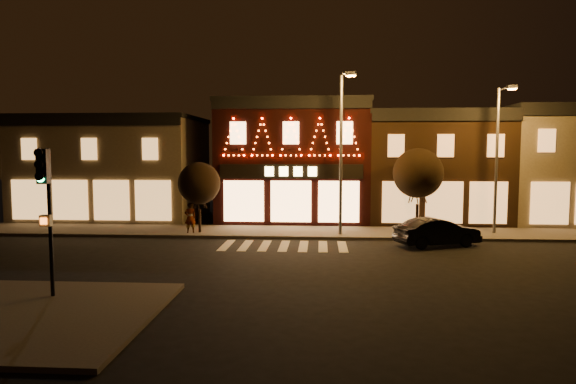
# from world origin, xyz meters

# --- Properties ---
(ground) EXTENTS (120.00, 120.00, 0.00)m
(ground) POSITION_xyz_m (0.00, 0.00, 0.00)
(ground) COLOR black
(ground) RESTS_ON ground
(sidewalk_far) EXTENTS (44.00, 4.00, 0.15)m
(sidewalk_far) POSITION_xyz_m (2.00, 8.00, 0.07)
(sidewalk_far) COLOR #47423D
(sidewalk_far) RESTS_ON ground
(sidewalk_near) EXTENTS (7.00, 7.00, 0.15)m
(sidewalk_near) POSITION_xyz_m (-6.50, -7.50, 0.07)
(sidewalk_near) COLOR #47423D
(sidewalk_near) RESTS_ON ground
(building_left) EXTENTS (12.20, 8.28, 7.30)m
(building_left) POSITION_xyz_m (-13.00, 13.99, 3.66)
(building_left) COLOR #6D614D
(building_left) RESTS_ON ground
(building_pulp) EXTENTS (10.20, 8.34, 8.30)m
(building_pulp) POSITION_xyz_m (0.00, 13.98, 4.16)
(building_pulp) COLOR black
(building_pulp) RESTS_ON ground
(building_right_a) EXTENTS (9.20, 8.28, 7.50)m
(building_right_a) POSITION_xyz_m (9.50, 13.99, 3.76)
(building_right_a) COLOR #352212
(building_right_a) RESTS_ON ground
(building_right_b) EXTENTS (9.20, 8.28, 7.80)m
(building_right_b) POSITION_xyz_m (18.50, 13.99, 3.91)
(building_right_b) COLOR #6D614D
(building_right_b) RESTS_ON ground
(traffic_signal_near) EXTENTS (0.36, 0.50, 4.83)m
(traffic_signal_near) POSITION_xyz_m (-6.91, -5.92, 3.56)
(traffic_signal_near) COLOR black
(traffic_signal_near) RESTS_ON sidewalk_near
(streetlamp_mid) EXTENTS (0.81, 2.04, 8.91)m
(streetlamp_mid) POSITION_xyz_m (3.06, 6.67, 5.38)
(streetlamp_mid) COLOR #59595E
(streetlamp_mid) RESTS_ON sidewalk_far
(streetlamp_right) EXTENTS (0.54, 1.90, 8.29)m
(streetlamp_right) POSITION_xyz_m (11.93, 7.77, 5.02)
(streetlamp_right) COLOR #59595E
(streetlamp_right) RESTS_ON sidewalk_far
(tree_left) EXTENTS (2.44, 2.44, 4.08)m
(tree_left) POSITION_xyz_m (-5.16, 7.13, 3.01)
(tree_left) COLOR black
(tree_left) RESTS_ON sidewalk_far
(tree_right) EXTENTS (2.93, 2.93, 4.89)m
(tree_right) POSITION_xyz_m (7.57, 8.39, 3.57)
(tree_right) COLOR black
(tree_right) RESTS_ON sidewalk_far
(dark_sedan) EXTENTS (4.63, 2.94, 1.44)m
(dark_sedan) POSITION_xyz_m (7.87, 4.58, 0.72)
(dark_sedan) COLOR black
(dark_sedan) RESTS_ON ground
(pedestrian) EXTENTS (0.74, 0.61, 1.75)m
(pedestrian) POSITION_xyz_m (-5.67, 6.93, 1.03)
(pedestrian) COLOR gray
(pedestrian) RESTS_ON sidewalk_far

